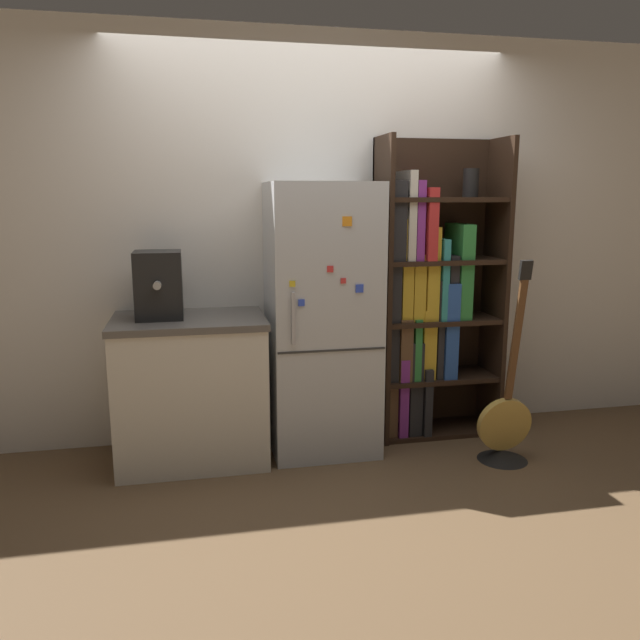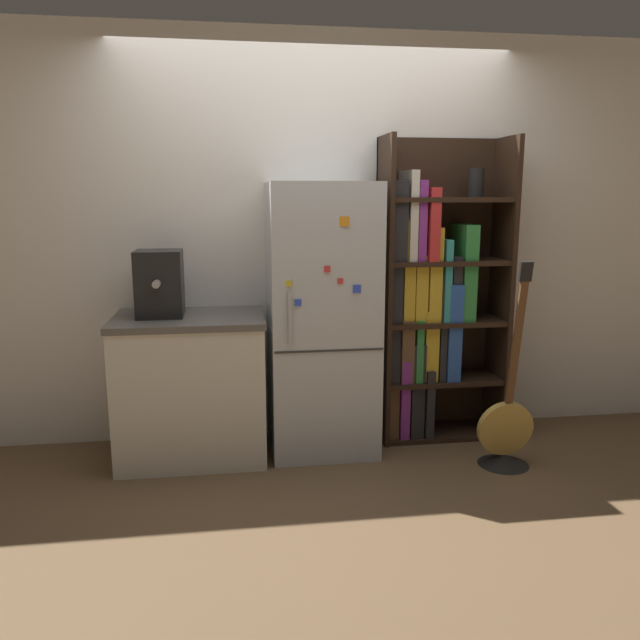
{
  "view_description": "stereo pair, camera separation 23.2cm",
  "coord_description": "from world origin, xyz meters",
  "px_view_note": "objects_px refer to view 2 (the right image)",
  "views": [
    {
      "loc": [
        -0.78,
        -3.54,
        1.58
      ],
      "look_at": [
        -0.01,
        0.15,
        0.83
      ],
      "focal_mm": 35.0,
      "sensor_mm": 36.0,
      "label": 1
    },
    {
      "loc": [
        -0.55,
        -3.58,
        1.58
      ],
      "look_at": [
        -0.01,
        0.15,
        0.83
      ],
      "focal_mm": 35.0,
      "sensor_mm": 36.0,
      "label": 2
    }
  ],
  "objects_px": {
    "refrigerator": "(322,320)",
    "guitar": "(505,437)",
    "bookshelf": "(428,303)",
    "espresso_machine": "(160,283)"
  },
  "relations": [
    {
      "from": "refrigerator",
      "to": "espresso_machine",
      "type": "relative_size",
      "value": 4.26
    },
    {
      "from": "refrigerator",
      "to": "guitar",
      "type": "distance_m",
      "value": 1.3
    },
    {
      "from": "bookshelf",
      "to": "espresso_machine",
      "type": "relative_size",
      "value": 4.99
    },
    {
      "from": "refrigerator",
      "to": "bookshelf",
      "type": "distance_m",
      "value": 0.73
    },
    {
      "from": "espresso_machine",
      "to": "guitar",
      "type": "distance_m",
      "value": 2.24
    },
    {
      "from": "bookshelf",
      "to": "guitar",
      "type": "height_order",
      "value": "bookshelf"
    },
    {
      "from": "bookshelf",
      "to": "espresso_machine",
      "type": "distance_m",
      "value": 1.7
    },
    {
      "from": "bookshelf",
      "to": "guitar",
      "type": "xyz_separation_m",
      "value": [
        0.32,
        -0.56,
        -0.72
      ]
    },
    {
      "from": "guitar",
      "to": "bookshelf",
      "type": "bearing_deg",
      "value": 119.87
    },
    {
      "from": "guitar",
      "to": "espresso_machine",
      "type": "bearing_deg",
      "value": 167.72
    }
  ]
}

